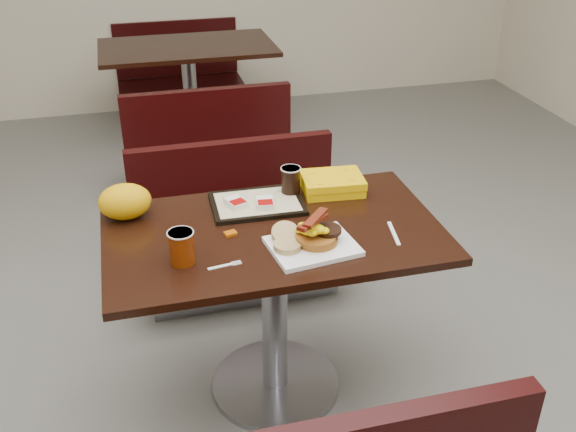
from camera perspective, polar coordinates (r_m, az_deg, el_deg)
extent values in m
cube|color=slate|center=(2.81, -1.09, -14.50)|extent=(6.00, 7.00, 0.01)
cube|color=white|center=(2.25, 2.14, -2.63)|extent=(0.31, 0.26, 0.02)
cylinder|color=#8F4517|center=(2.25, 2.52, -1.91)|extent=(0.17, 0.17, 0.03)
cylinder|color=black|center=(2.25, 3.48, -1.21)|extent=(0.11, 0.11, 0.01)
ellipsoid|color=#E4CF04|center=(2.22, 2.03, -1.10)|extent=(0.12, 0.10, 0.05)
cylinder|color=tan|center=(2.21, -0.07, -2.59)|extent=(0.11, 0.11, 0.02)
cylinder|color=tan|center=(2.26, -0.24, -1.50)|extent=(0.10, 0.10, 0.06)
cylinder|color=#9B3405|center=(2.17, -9.19, -2.70)|extent=(0.09, 0.09, 0.11)
cube|color=white|center=(2.36, 9.13, -1.48)|extent=(0.04, 0.16, 0.00)
cube|color=#A04506|center=(2.33, -5.00, -1.52)|extent=(0.05, 0.04, 0.01)
cube|color=#8C0504|center=(2.43, -2.57, -0.11)|extent=(0.05, 0.04, 0.01)
cube|color=black|center=(2.51, -2.68, 1.08)|extent=(0.35, 0.26, 0.02)
cube|color=silver|center=(2.49, -4.55, 1.17)|extent=(0.09, 0.10, 0.02)
cube|color=silver|center=(2.48, -2.00, 1.15)|extent=(0.07, 0.09, 0.02)
cylinder|color=black|center=(2.56, 0.23, 3.14)|extent=(0.08, 0.08, 0.10)
cube|color=#E2AA03|center=(2.62, 3.86, 2.81)|extent=(0.25, 0.20, 0.06)
ellipsoid|color=#F3AD08|center=(2.47, -13.93, 1.22)|extent=(0.23, 0.19, 0.13)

